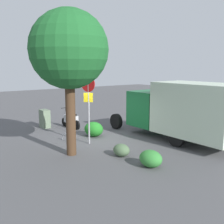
% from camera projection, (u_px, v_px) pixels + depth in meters
% --- Properties ---
extents(ground_plane, '(60.00, 60.00, 0.00)m').
position_uv_depth(ground_plane, '(101.00, 140.00, 13.93)').
color(ground_plane, '#4F4E51').
extents(box_truck_near, '(7.47, 2.21, 2.95)m').
position_uv_depth(box_truck_near, '(181.00, 109.00, 13.47)').
color(box_truck_near, black).
rests_on(box_truck_near, ground).
extents(motorcycle, '(1.81, 0.55, 1.20)m').
position_uv_depth(motorcycle, '(71.00, 120.00, 16.41)').
color(motorcycle, black).
rests_on(motorcycle, ground).
extents(stop_sign, '(0.71, 0.33, 3.28)m').
position_uv_depth(stop_sign, '(88.00, 99.00, 12.85)').
color(stop_sign, '#9E9EA3').
rests_on(stop_sign, ground).
extents(street_tree, '(3.21, 3.21, 5.99)m').
position_uv_depth(street_tree, '(69.00, 50.00, 10.87)').
color(street_tree, '#47301E').
rests_on(street_tree, ground).
extents(utility_cabinet, '(0.75, 0.45, 1.09)m').
position_uv_depth(utility_cabinet, '(45.00, 119.00, 16.60)').
color(utility_cabinet, slate).
rests_on(utility_cabinet, ground).
extents(bike_rack_hoop, '(0.85, 0.10, 0.85)m').
position_uv_depth(bike_rack_hoop, '(66.00, 141.00, 13.65)').
color(bike_rack_hoop, '#B7B7BC').
rests_on(bike_rack_hoop, ground).
extents(shrub_near_sign, '(0.77, 0.63, 0.52)m').
position_uv_depth(shrub_near_sign, '(121.00, 150.00, 11.35)').
color(shrub_near_sign, '#4E6847').
rests_on(shrub_near_sign, ground).
extents(shrub_mid_verge, '(1.14, 0.93, 0.77)m').
position_uv_depth(shrub_mid_verge, '(94.00, 129.00, 14.55)').
color(shrub_mid_verge, '#217522').
rests_on(shrub_mid_verge, ground).
extents(shrub_by_tree, '(0.93, 0.76, 0.64)m').
position_uv_depth(shrub_by_tree, '(151.00, 159.00, 10.14)').
color(shrub_by_tree, '#348236').
rests_on(shrub_by_tree, ground).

